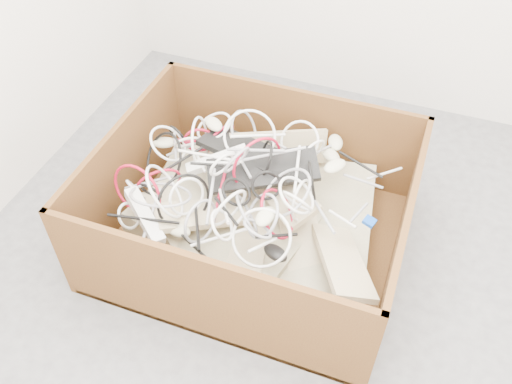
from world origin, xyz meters
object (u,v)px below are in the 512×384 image
(cardboard_box, at_px, (250,221))
(power_strip_left, at_px, (217,160))
(power_strip_right, at_px, (145,216))
(vga_plug, at_px, (369,221))

(cardboard_box, height_order, power_strip_left, cardboard_box)
(power_strip_right, bearing_deg, cardboard_box, 80.81)
(power_strip_right, height_order, vga_plug, power_strip_right)
(cardboard_box, height_order, vga_plug, cardboard_box)
(cardboard_box, bearing_deg, vga_plug, -1.39)
(power_strip_left, bearing_deg, cardboard_box, -53.12)
(power_strip_left, xyz_separation_m, power_strip_right, (-0.15, -0.36, -0.03))
(cardboard_box, xyz_separation_m, power_strip_left, (-0.17, 0.07, 0.25))
(cardboard_box, relative_size, vga_plug, 27.81)
(cardboard_box, relative_size, power_strip_right, 4.58)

